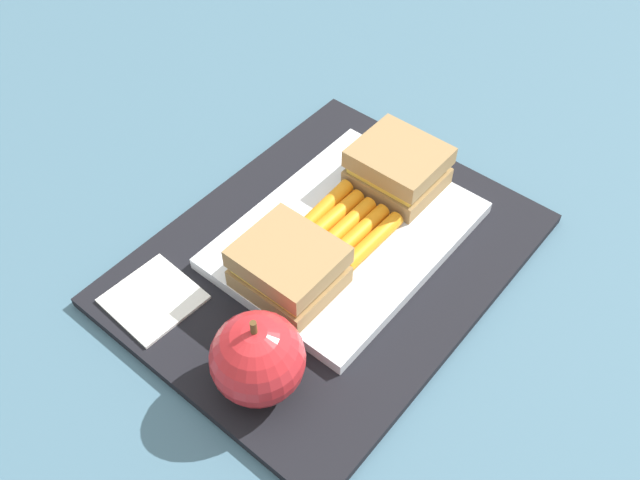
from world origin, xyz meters
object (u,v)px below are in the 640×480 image
at_px(sandwich_half_left, 398,167).
at_px(apple, 258,359).
at_px(paper_napkin, 153,299).
at_px(food_tray, 346,235).
at_px(sandwich_half_right, 289,267).
at_px(carrot_sticks_bundle, 346,225).

xyz_separation_m(sandwich_half_left, apple, (0.24, 0.04, 0.00)).
distance_m(apple, paper_napkin, 0.13).
height_order(sandwich_half_left, paper_napkin, sandwich_half_left).
xyz_separation_m(food_tray, apple, (0.16, 0.04, 0.03)).
bearing_deg(sandwich_half_right, food_tray, 180.00).
distance_m(food_tray, sandwich_half_left, 0.08).
relative_size(sandwich_half_left, sandwich_half_right, 1.00).
bearing_deg(carrot_sticks_bundle, paper_napkin, -27.72).
xyz_separation_m(sandwich_half_left, carrot_sticks_bundle, (0.08, -0.00, -0.02)).
distance_m(sandwich_half_left, carrot_sticks_bundle, 0.08).
bearing_deg(paper_napkin, carrot_sticks_bundle, 152.28).
xyz_separation_m(food_tray, sandwich_half_right, (0.08, 0.00, 0.03)).
xyz_separation_m(apple, paper_napkin, (0.00, -0.13, -0.03)).
distance_m(carrot_sticks_bundle, paper_napkin, 0.18).
distance_m(sandwich_half_left, apple, 0.24).
bearing_deg(sandwich_half_left, sandwich_half_right, 0.00).
relative_size(food_tray, sandwich_half_right, 2.88).
bearing_deg(carrot_sticks_bundle, apple, 14.57).
distance_m(sandwich_half_left, paper_napkin, 0.25).
height_order(food_tray, apple, apple).
bearing_deg(sandwich_half_right, carrot_sticks_bundle, -179.80).
height_order(food_tray, carrot_sticks_bundle, carrot_sticks_bundle).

